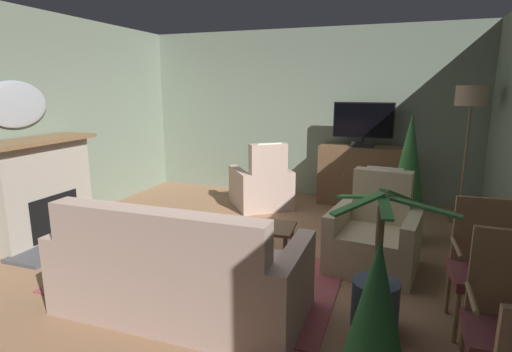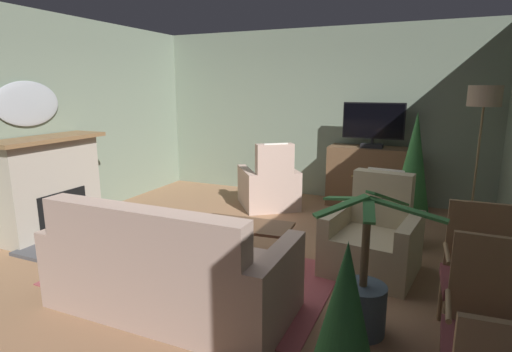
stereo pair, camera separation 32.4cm
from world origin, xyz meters
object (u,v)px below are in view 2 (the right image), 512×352
at_px(potted_plant_on_hearth_side, 362,301).
at_px(cat, 151,230).
at_px(potted_plant_tall_palm_by_window, 413,174).
at_px(sofa_floral, 168,273).
at_px(potted_plant_small_fern_corner, 344,322).
at_px(fireplace, 51,188).
at_px(armchair_by_fireplace, 269,187).
at_px(floor_lamp, 484,106).
at_px(coffee_table, 245,228).
at_px(armchair_in_far_corner, 373,241).
at_px(side_chair_beside_plant, 491,329).
at_px(tv_remote, 228,224).
at_px(television, 373,124).
at_px(wall_mirror_oval, 28,104).
at_px(tv_cabinet, 370,178).
at_px(side_chair_mid_row, 477,271).

relative_size(potted_plant_on_hearth_side, cat, 1.66).
bearing_deg(potted_plant_tall_palm_by_window, sofa_floral, -126.88).
xyz_separation_m(potted_plant_small_fern_corner, potted_plant_on_hearth_side, (-0.03, 0.90, -0.34)).
relative_size(fireplace, armchair_by_fireplace, 1.21).
xyz_separation_m(potted_plant_small_fern_corner, floor_lamp, (0.92, 3.98, 1.02)).
bearing_deg(coffee_table, potted_plant_tall_palm_by_window, 36.58).
distance_m(armchair_in_far_corner, potted_plant_tall_palm_by_window, 1.09).
relative_size(fireplace, side_chair_beside_plant, 1.43).
bearing_deg(tv_remote, cat, 75.07).
relative_size(cat, floor_lamp, 0.36).
height_order(coffee_table, tv_remote, tv_remote).
height_order(armchair_in_far_corner, cat, armchair_in_far_corner).
height_order(potted_plant_tall_palm_by_window, cat, potted_plant_tall_palm_by_window).
bearing_deg(potted_plant_tall_palm_by_window, cat, -160.55).
bearing_deg(television, armchair_by_fireplace, -156.23).
bearing_deg(wall_mirror_oval, armchair_in_far_corner, 7.33).
distance_m(cat, floor_lamp, 4.55).
bearing_deg(cat, tv_remote, -10.89).
bearing_deg(wall_mirror_oval, tv_remote, 2.70).
xyz_separation_m(side_chair_beside_plant, potted_plant_small_fern_corner, (-0.75, -0.37, 0.07)).
distance_m(armchair_by_fireplace, potted_plant_small_fern_corner, 4.24).
height_order(wall_mirror_oval, tv_remote, wall_mirror_oval).
xyz_separation_m(tv_cabinet, potted_plant_on_hearth_side, (0.46, -3.55, -0.19)).
distance_m(wall_mirror_oval, armchair_in_far_corner, 4.43).
distance_m(tv_remote, cat, 1.29).
relative_size(tv_remote, potted_plant_on_hearth_side, 0.15).
xyz_separation_m(tv_cabinet, potted_plant_small_fern_corner, (0.49, -4.45, 0.15)).
bearing_deg(armchair_in_far_corner, side_chair_beside_plant, -62.86).
bearing_deg(potted_plant_on_hearth_side, tv_remote, 154.24).
height_order(fireplace, armchair_in_far_corner, fireplace).
bearing_deg(tv_cabinet, floor_lamp, -18.23).
relative_size(fireplace, side_chair_mid_row, 1.45).
height_order(fireplace, sofa_floral, fireplace).
relative_size(television, side_chair_beside_plant, 0.88).
xyz_separation_m(armchair_in_far_corner, potted_plant_on_hearth_side, (0.09, -1.16, -0.06)).
bearing_deg(potted_plant_on_hearth_side, side_chair_mid_row, 20.10).
xyz_separation_m(television, potted_plant_small_fern_corner, (0.49, -4.40, -0.71)).
bearing_deg(fireplace, television, 38.94).
relative_size(tv_cabinet, tv_remote, 7.75).
bearing_deg(side_chair_beside_plant, fireplace, 166.54).
bearing_deg(fireplace, wall_mirror_oval, -180.00).
relative_size(potted_plant_small_fern_corner, floor_lamp, 0.57).
relative_size(television, coffee_table, 0.89).
height_order(tv_remote, armchair_by_fireplace, armchair_by_fireplace).
bearing_deg(side_chair_beside_plant, cat, 156.92).
distance_m(armchair_in_far_corner, potted_plant_on_hearth_side, 1.16).
bearing_deg(wall_mirror_oval, floor_lamp, 25.25).
bearing_deg(sofa_floral, armchair_by_fireplace, 96.37).
relative_size(tv_remote, sofa_floral, 0.08).
xyz_separation_m(side_chair_mid_row, potted_plant_tall_palm_by_window, (-0.56, 1.75, 0.35)).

